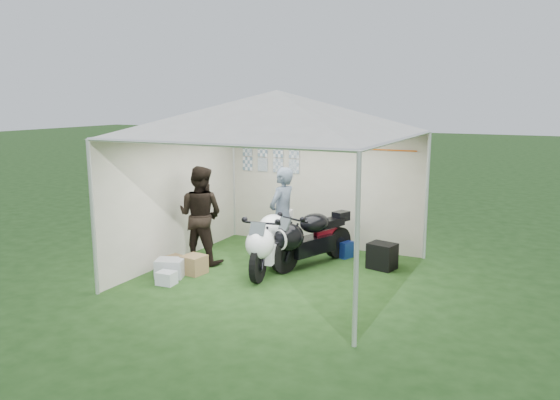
{
  "coord_description": "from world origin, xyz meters",
  "views": [
    {
      "loc": [
        3.84,
        -7.77,
        2.87
      ],
      "look_at": [
        -0.11,
        0.35,
        1.19
      ],
      "focal_mm": 35.0,
      "sensor_mm": 36.0,
      "label": 1
    }
  ],
  "objects_px": {
    "motorcycle_black": "(308,237)",
    "paddock_stand": "(341,248)",
    "crate_0": "(170,268)",
    "canopy_tent": "(278,117)",
    "crate_1": "(194,265)",
    "equipment_box": "(382,256)",
    "person_blue_jacket": "(282,215)",
    "person_dark_jacket": "(200,215)",
    "crate_2": "(166,278)",
    "crate_3": "(177,264)",
    "motorcycle_white": "(270,240)"
  },
  "relations": [
    {
      "from": "person_blue_jacket",
      "to": "paddock_stand",
      "type": "bearing_deg",
      "value": 140.62
    },
    {
      "from": "crate_2",
      "to": "crate_3",
      "type": "bearing_deg",
      "value": 112.89
    },
    {
      "from": "canopy_tent",
      "to": "crate_1",
      "type": "xyz_separation_m",
      "value": [
        -1.26,
        -0.6,
        -2.42
      ]
    },
    {
      "from": "equipment_box",
      "to": "crate_1",
      "type": "xyz_separation_m",
      "value": [
        -2.73,
        -1.63,
        -0.07
      ]
    },
    {
      "from": "person_dark_jacket",
      "to": "person_blue_jacket",
      "type": "xyz_separation_m",
      "value": [
        1.26,
        0.69,
        -0.02
      ]
    },
    {
      "from": "equipment_box",
      "to": "crate_3",
      "type": "height_order",
      "value": "equipment_box"
    },
    {
      "from": "paddock_stand",
      "to": "crate_3",
      "type": "bearing_deg",
      "value": -137.36
    },
    {
      "from": "motorcycle_white",
      "to": "person_blue_jacket",
      "type": "distance_m",
      "value": 0.69
    },
    {
      "from": "crate_0",
      "to": "person_blue_jacket",
      "type": "bearing_deg",
      "value": 51.17
    },
    {
      "from": "canopy_tent",
      "to": "crate_3",
      "type": "relative_size",
      "value": 15.08
    },
    {
      "from": "canopy_tent",
      "to": "person_blue_jacket",
      "type": "relative_size",
      "value": 3.34
    },
    {
      "from": "crate_2",
      "to": "crate_3",
      "type": "distance_m",
      "value": 0.69
    },
    {
      "from": "crate_1",
      "to": "crate_3",
      "type": "relative_size",
      "value": 0.92
    },
    {
      "from": "crate_0",
      "to": "crate_3",
      "type": "height_order",
      "value": "crate_0"
    },
    {
      "from": "person_dark_jacket",
      "to": "crate_3",
      "type": "relative_size",
      "value": 4.6
    },
    {
      "from": "person_dark_jacket",
      "to": "paddock_stand",
      "type": "bearing_deg",
      "value": -149.71
    },
    {
      "from": "paddock_stand",
      "to": "person_dark_jacket",
      "type": "height_order",
      "value": "person_dark_jacket"
    },
    {
      "from": "paddock_stand",
      "to": "person_dark_jacket",
      "type": "relative_size",
      "value": 0.23
    },
    {
      "from": "motorcycle_white",
      "to": "person_dark_jacket",
      "type": "xyz_separation_m",
      "value": [
        -1.32,
        -0.08,
        0.32
      ]
    },
    {
      "from": "canopy_tent",
      "to": "crate_1",
      "type": "height_order",
      "value": "canopy_tent"
    },
    {
      "from": "canopy_tent",
      "to": "crate_1",
      "type": "bearing_deg",
      "value": -154.5
    },
    {
      "from": "motorcycle_black",
      "to": "equipment_box",
      "type": "height_order",
      "value": "motorcycle_black"
    },
    {
      "from": "equipment_box",
      "to": "crate_1",
      "type": "distance_m",
      "value": 3.19
    },
    {
      "from": "crate_1",
      "to": "crate_2",
      "type": "xyz_separation_m",
      "value": [
        -0.08,
        -0.64,
        -0.05
      ]
    },
    {
      "from": "crate_3",
      "to": "paddock_stand",
      "type": "bearing_deg",
      "value": 42.64
    },
    {
      "from": "person_blue_jacket",
      "to": "equipment_box",
      "type": "relative_size",
      "value": 3.82
    },
    {
      "from": "motorcycle_black",
      "to": "person_blue_jacket",
      "type": "distance_m",
      "value": 0.62
    },
    {
      "from": "motorcycle_black",
      "to": "person_dark_jacket",
      "type": "relative_size",
      "value": 1.06
    },
    {
      "from": "paddock_stand",
      "to": "crate_0",
      "type": "distance_m",
      "value": 3.14
    },
    {
      "from": "motorcycle_white",
      "to": "motorcycle_black",
      "type": "bearing_deg",
      "value": 41.77
    },
    {
      "from": "paddock_stand",
      "to": "motorcycle_white",
      "type": "bearing_deg",
      "value": -119.51
    },
    {
      "from": "crate_3",
      "to": "motorcycle_black",
      "type": "bearing_deg",
      "value": 32.76
    },
    {
      "from": "canopy_tent",
      "to": "motorcycle_white",
      "type": "xyz_separation_m",
      "value": [
        -0.17,
        0.05,
        -2.03
      ]
    },
    {
      "from": "motorcycle_black",
      "to": "paddock_stand",
      "type": "distance_m",
      "value": 0.95
    },
    {
      "from": "crate_0",
      "to": "person_dark_jacket",
      "type": "bearing_deg",
      "value": 89.14
    },
    {
      "from": "motorcycle_black",
      "to": "crate_2",
      "type": "bearing_deg",
      "value": -110.27
    },
    {
      "from": "paddock_stand",
      "to": "crate_0",
      "type": "height_order",
      "value": "paddock_stand"
    },
    {
      "from": "motorcycle_white",
      "to": "person_blue_jacket",
      "type": "height_order",
      "value": "person_blue_jacket"
    },
    {
      "from": "motorcycle_black",
      "to": "crate_0",
      "type": "bearing_deg",
      "value": -118.85
    },
    {
      "from": "equipment_box",
      "to": "person_dark_jacket",
      "type": "bearing_deg",
      "value": -160.43
    },
    {
      "from": "canopy_tent",
      "to": "crate_2",
      "type": "relative_size",
      "value": 20.25
    },
    {
      "from": "motorcycle_white",
      "to": "equipment_box",
      "type": "xyz_separation_m",
      "value": [
        1.65,
        0.98,
        -0.32
      ]
    },
    {
      "from": "motorcycle_black",
      "to": "person_dark_jacket",
      "type": "xyz_separation_m",
      "value": [
        -1.79,
        -0.63,
        0.34
      ]
    },
    {
      "from": "canopy_tent",
      "to": "person_blue_jacket",
      "type": "height_order",
      "value": "canopy_tent"
    },
    {
      "from": "person_blue_jacket",
      "to": "crate_0",
      "type": "distance_m",
      "value": 2.14
    },
    {
      "from": "motorcycle_black",
      "to": "crate_2",
      "type": "xyz_separation_m",
      "value": [
        -1.62,
        -1.85,
        -0.42
      ]
    },
    {
      "from": "person_blue_jacket",
      "to": "crate_3",
      "type": "bearing_deg",
      "value": -37.93
    },
    {
      "from": "motorcycle_black",
      "to": "crate_1",
      "type": "relative_size",
      "value": 5.28
    },
    {
      "from": "person_blue_jacket",
      "to": "crate_3",
      "type": "height_order",
      "value": "person_blue_jacket"
    },
    {
      "from": "equipment_box",
      "to": "crate_0",
      "type": "distance_m",
      "value": 3.57
    }
  ]
}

